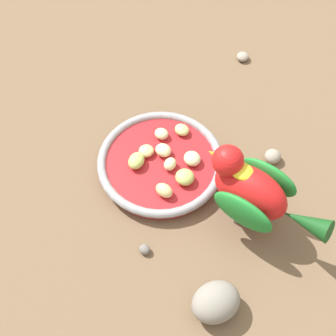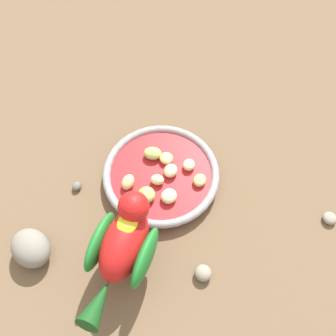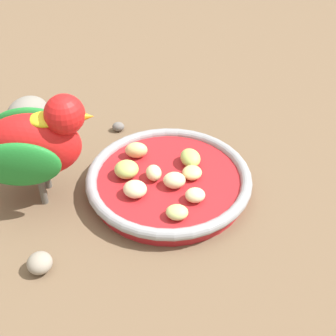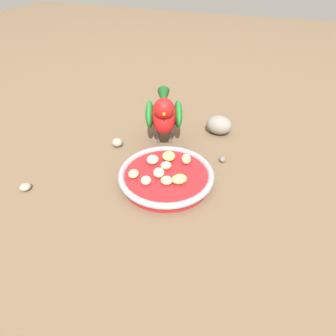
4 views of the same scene
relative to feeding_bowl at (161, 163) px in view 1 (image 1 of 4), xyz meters
The scene contains 16 objects.
ground_plane 0.03m from the feeding_bowl, 112.46° to the left, with size 4.00×4.00×0.00m, color brown.
feeding_bowl is the anchor object (origin of this frame).
apple_piece_0 0.05m from the feeding_bowl, 25.58° to the right, with size 0.03×0.03×0.02m, color #B2CC66.
apple_piece_1 0.03m from the feeding_bowl, 67.49° to the right, with size 0.03×0.03×0.02m, color #E5C67F.
apple_piece_2 0.02m from the feeding_bowl, 124.38° to the left, with size 0.03×0.02×0.02m, color beige.
apple_piece_3 0.08m from the feeding_bowl, 153.20° to the right, with size 0.03×0.02×0.02m, color #C6D17A.
apple_piece_4 0.02m from the feeding_bowl, 137.14° to the right, with size 0.03×0.03×0.02m, color beige.
apple_piece_5 0.06m from the feeding_bowl, 147.29° to the left, with size 0.03×0.03×0.02m, color beige.
apple_piece_6 0.06m from the feeding_bowl, 104.25° to the left, with size 0.03×0.03×0.02m, color #B2CC66.
apple_piece_7 0.07m from the feeding_bowl, 63.30° to the left, with size 0.03×0.02×0.02m, color #E5C67F.
apple_piece_8 0.06m from the feeding_bowl, 123.74° to the right, with size 0.03×0.02×0.02m, color beige.
parrot 0.19m from the feeding_bowl, 112.65° to the left, with size 0.13×0.21×0.15m.
rock_large 0.27m from the feeding_bowl, 75.59° to the left, with size 0.07×0.06×0.05m, color gray.
pebble_0 0.32m from the feeding_bowl, 154.18° to the right, with size 0.03×0.03×0.02m, color gray.
pebble_1 0.20m from the feeding_bowl, 152.56° to the left, with size 0.03×0.03×0.02m, color gray.
pebble_2 0.16m from the feeding_bowl, 48.79° to the left, with size 0.02×0.02×0.01m, color slate.
Camera 1 is at (0.26, 0.40, 0.75)m, focal length 53.63 mm.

